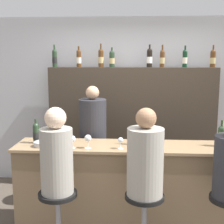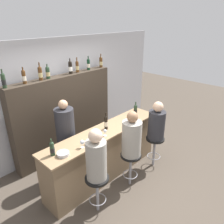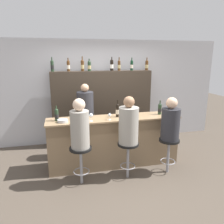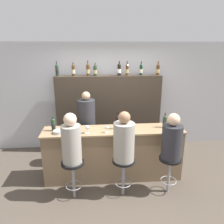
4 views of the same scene
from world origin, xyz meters
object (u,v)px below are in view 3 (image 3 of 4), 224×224
object	(u,v)px
wine_glass_1	(91,116)
wine_bottle_backbar_6	(132,65)
wine_bottle_backbar_2	(82,65)
wine_bottle_backbar_4	(112,65)
guest_seated_left	(80,127)
wine_bottle_backbar_5	(119,65)
wine_bottle_backbar_3	(89,66)
bar_stool_right	(169,146)
bar_stool_left	(81,155)
guest_seated_middle	(129,124)
wine_bottle_counter_0	(57,115)
wine_glass_2	(110,115)
wine_bottle_backbar_1	(68,66)
bartender	(86,124)
guest_seated_right	(170,122)
wine_glass_0	(82,117)
wine_bottle_counter_1	(117,110)
wine_bottle_counter_2	(160,109)
wine_bottle_backbar_0	(52,66)
wine_bottle_backbar_7	(147,65)
metal_bowl	(63,121)
bar_stool_middle	(128,150)

from	to	relation	value
wine_glass_1	wine_bottle_backbar_6	bearing A→B (deg)	48.46
wine_bottle_backbar_2	wine_bottle_backbar_4	world-z (taller)	wine_bottle_backbar_2
guest_seated_left	wine_bottle_backbar_5	bearing A→B (deg)	57.32
wine_bottle_backbar_3	bar_stool_right	distance (m)	2.62
bar_stool_left	guest_seated_middle	bearing A→B (deg)	0.00
wine_bottle_counter_0	guest_seated_left	size ratio (longest dim) A/B	0.34
wine_bottle_backbar_3	wine_bottle_backbar_4	size ratio (longest dim) A/B	0.88
wine_glass_2	wine_bottle_backbar_1	bearing A→B (deg)	115.76
wine_bottle_counter_0	wine_bottle_backbar_4	size ratio (longest dim) A/B	0.87
wine_bottle_backbar_4	bartender	world-z (taller)	wine_bottle_backbar_4
wine_bottle_backbar_3	wine_bottle_backbar_2	bearing A→B (deg)	-180.00
wine_bottle_backbar_5	guest_seated_right	distance (m)	2.10
wine_bottle_backbar_6	bar_stool_left	size ratio (longest dim) A/B	0.46
wine_bottle_backbar_2	guest_seated_middle	bearing A→B (deg)	-71.83
wine_glass_1	bar_stool_left	world-z (taller)	wine_glass_1
wine_bottle_backbar_3	guest_seated_right	size ratio (longest dim) A/B	0.36
wine_bottle_backbar_3	wine_glass_0	world-z (taller)	wine_bottle_backbar_3
wine_bottle_counter_1	wine_bottle_backbar_2	bearing A→B (deg)	113.87
guest_seated_right	bartender	bearing A→B (deg)	143.27
wine_bottle_counter_2	bar_stool_right	world-z (taller)	wine_bottle_counter_2
wine_bottle_counter_0	wine_bottle_counter_2	world-z (taller)	wine_bottle_counter_2
wine_bottle_counter_0	wine_bottle_backbar_0	size ratio (longest dim) A/B	0.87
wine_bottle_backbar_7	wine_glass_2	xyz separation A→B (m)	(-1.28, -1.40, -0.88)
wine_bottle_counter_0	wine_bottle_backbar_7	bearing A→B (deg)	28.47
wine_bottle_backbar_7	wine_glass_2	world-z (taller)	wine_bottle_backbar_7
wine_bottle_backbar_0	metal_bowl	bearing A→B (deg)	-83.07
wine_bottle_counter_0	wine_bottle_backbar_6	size ratio (longest dim) A/B	0.91
wine_glass_2	guest_seated_right	world-z (taller)	guest_seated_right
guest_seated_middle	bartender	size ratio (longest dim) A/B	0.52
wine_bottle_counter_2	bar_stool_left	xyz separation A→B (m)	(-1.71, -0.58, -0.60)
wine_bottle_backbar_3	wine_glass_1	xyz separation A→B (m)	(-0.17, -1.40, -0.85)
wine_bottle_backbar_1	bartender	world-z (taller)	wine_bottle_backbar_1
wine_bottle_backbar_5	bar_stool_right	distance (m)	2.37
guest_seated_left	wine_bottle_backbar_6	bearing A→B (deg)	50.58
guest_seated_right	guest_seated_left	bearing A→B (deg)	180.00
wine_bottle_counter_0	guest_seated_right	distance (m)	2.12
wine_bottle_backbar_4	wine_bottle_backbar_2	bearing A→B (deg)	-180.00
wine_bottle_counter_2	bar_stool_right	xyz separation A→B (m)	(-0.05, -0.58, -0.60)
wine_bottle_backbar_0	guest_seated_middle	world-z (taller)	wine_bottle_backbar_0
wine_glass_1	guest_seated_right	world-z (taller)	guest_seated_right
wine_glass_1	guest_seated_right	bearing A→B (deg)	-16.20
wine_bottle_backbar_3	bar_stool_left	distance (m)	2.35
wine_bottle_backbar_1	wine_bottle_backbar_0	bearing A→B (deg)	180.00
guest_seated_left	wine_bottle_backbar_0	bearing A→B (deg)	103.55
wine_bottle_counter_2	wine_glass_2	world-z (taller)	wine_bottle_counter_2
wine_bottle_backbar_3	wine_glass_2	world-z (taller)	wine_bottle_backbar_3
wine_bottle_backbar_3	bar_stool_middle	bearing A→B (deg)	-76.62
wine_bottle_counter_2	bar_stool_middle	bearing A→B (deg)	-146.06
wine_bottle_backbar_2	wine_bottle_backbar_4	bearing A→B (deg)	0.00
wine_bottle_backbar_7	bar_stool_middle	world-z (taller)	wine_bottle_backbar_7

